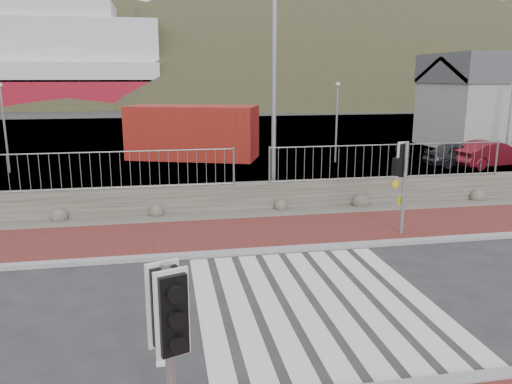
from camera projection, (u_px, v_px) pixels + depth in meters
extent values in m
plane|color=#28282B|center=(314.00, 302.00, 9.92)|extent=(220.00, 220.00, 0.00)
cube|color=maroon|center=(268.00, 233.00, 14.23)|extent=(40.00, 3.00, 0.08)
cube|color=gray|center=(280.00, 250.00, 12.79)|extent=(40.00, 0.25, 0.12)
cube|color=silver|center=(209.00, 311.00, 9.55)|extent=(0.42, 5.60, 0.01)
cube|color=silver|center=(240.00, 308.00, 9.66)|extent=(0.42, 5.60, 0.01)
cube|color=silver|center=(270.00, 306.00, 9.76)|extent=(0.42, 5.60, 0.01)
cube|color=silver|center=(300.00, 303.00, 9.87)|extent=(0.42, 5.60, 0.01)
cube|color=silver|center=(329.00, 301.00, 9.98)|extent=(0.42, 5.60, 0.01)
cube|color=silver|center=(357.00, 298.00, 10.08)|extent=(0.42, 5.60, 0.01)
cube|color=silver|center=(385.00, 296.00, 10.19)|extent=(0.42, 5.60, 0.01)
cube|color=silver|center=(412.00, 294.00, 10.30)|extent=(0.42, 5.60, 0.01)
cube|color=#59544C|center=(255.00, 214.00, 16.14)|extent=(40.00, 1.50, 0.06)
cube|color=#4D4840|center=(251.00, 196.00, 16.82)|extent=(40.00, 0.60, 0.90)
cylinder|color=gray|center=(99.00, 152.00, 15.45)|extent=(8.40, 0.04, 0.04)
cylinder|color=gray|center=(234.00, 167.00, 16.33)|extent=(0.07, 0.07, 1.20)
cylinder|color=gray|center=(389.00, 145.00, 17.15)|extent=(8.40, 0.04, 0.04)
cylinder|color=gray|center=(270.00, 166.00, 16.54)|extent=(0.07, 0.07, 1.20)
cylinder|color=gray|center=(496.00, 158.00, 18.03)|extent=(0.07, 0.07, 1.20)
cube|color=#4C4C4F|center=(203.00, 138.00, 36.65)|extent=(120.00, 40.00, 0.50)
cube|color=#3F4C54|center=(183.00, 109.00, 70.18)|extent=(220.00, 50.00, 0.05)
cube|color=silver|center=(50.00, 43.00, 69.75)|extent=(30.00, 12.00, 6.00)
cube|color=silver|center=(47.00, 13.00, 68.85)|extent=(18.00, 10.00, 2.50)
ellipsoid|color=#2C311D|center=(103.00, 207.00, 95.98)|extent=(106.40, 68.40, 76.00)
ellipsoid|color=#2C311D|center=(325.00, 224.00, 105.31)|extent=(140.00, 90.00, 100.00)
cylinder|color=gray|center=(170.00, 375.00, 5.33)|extent=(0.10, 0.10, 2.54)
cube|color=black|center=(168.00, 309.00, 5.16)|extent=(0.41, 0.33, 0.95)
sphere|color=#0CE53F|center=(169.00, 333.00, 5.22)|extent=(0.14, 0.14, 0.14)
cylinder|color=gray|center=(404.00, 190.00, 13.77)|extent=(0.11, 0.11, 2.68)
cube|color=#C4AF0B|center=(403.00, 201.00, 13.85)|extent=(0.15, 0.12, 0.21)
cube|color=black|center=(406.00, 161.00, 13.59)|extent=(0.44, 0.34, 1.00)
sphere|color=#0CE53F|center=(405.00, 171.00, 13.65)|extent=(0.14, 0.14, 0.14)
cube|color=black|center=(397.00, 167.00, 13.46)|extent=(0.25, 0.21, 0.48)
cylinder|color=gray|center=(274.00, 72.00, 16.83)|extent=(0.16, 0.16, 9.10)
cube|color=#992810|center=(193.00, 132.00, 27.21)|extent=(7.42, 5.01, 2.86)
imported|color=black|center=(460.00, 154.00, 24.89)|extent=(3.57, 1.57, 1.20)
imported|color=#5B0D16|center=(491.00, 154.00, 24.66)|extent=(4.16, 2.09, 1.31)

